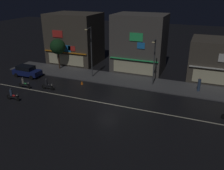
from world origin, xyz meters
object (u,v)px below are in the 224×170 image
Objects in this scene: pedestrian_on_sidewalk at (199,85)px; motorcycle_following at (47,85)px; motorcycle_lead at (12,95)px; parked_car_near_kerb at (27,71)px; streetlamp_west at (91,49)px; streetlamp_mid at (154,58)px; traffic_cone at (82,82)px; motorcycle_trailing_far at (24,83)px.

motorcycle_following is (-18.72, -6.67, -0.35)m from pedestrian_on_sidewalk.
pedestrian_on_sidewalk is 23.37m from motorcycle_lead.
parked_car_near_kerb is 6.69m from motorcycle_following.
parked_car_near_kerb is (-9.41, -3.12, -3.60)m from streetlamp_west.
streetlamp_west is 3.88× the size of motorcycle_lead.
streetlamp_mid is at bearing -169.66° from parked_car_near_kerb.
traffic_cone is (-9.29, -3.16, -3.65)m from streetlamp_mid.
traffic_cone is (6.71, 3.95, -0.36)m from motorcycle_trailing_far.
parked_car_near_kerb is 9.35m from traffic_cone.
traffic_cone is at bearing -130.52° from motorcycle_lead.
streetlamp_mid reaches higher than motorcycle_trailing_far.
streetlamp_mid is 3.46× the size of pedestrian_on_sidewalk.
pedestrian_on_sidewalk is 19.88m from motorcycle_following.
traffic_cone is at bearing -91.69° from streetlamp_west.
motorcycle_lead is at bearing -143.84° from streetlamp_mid.
traffic_cone is (9.32, 0.23, -0.59)m from parked_car_near_kerb.
pedestrian_on_sidewalk reaches higher than motorcycle_lead.
streetlamp_mid is 1.47× the size of parked_car_near_kerb.
parked_car_near_kerb is (-24.65, -3.59, -0.11)m from pedestrian_on_sidewalk.
streetlamp_mid is 3.33× the size of motorcycle_following.
motorcycle_lead and motorcycle_following have the same top height.
motorcycle_following is at bearing 17.18° from motorcycle_trailing_far.
pedestrian_on_sidewalk is 3.32× the size of traffic_cone.
pedestrian_on_sidewalk reaches higher than motorcycle_following.
motorcycle_following is 3.45× the size of traffic_cone.
streetlamp_mid reaches higher than motorcycle_following.
motorcycle_trailing_far is 3.45× the size of traffic_cone.
streetlamp_west is 10.38m from motorcycle_trailing_far.
streetlamp_west reaches higher than traffic_cone.
motorcycle_lead is (-5.44, -10.43, -3.84)m from streetlamp_west.
pedestrian_on_sidewalk is at bearing 24.70° from motorcycle_trailing_far.
motorcycle_following is at bearing -119.99° from motorcycle_lead.
motorcycle_lead is at bearing 118.55° from parked_car_near_kerb.
motorcycle_trailing_far is (2.61, -3.72, -0.24)m from parked_car_near_kerb.
motorcycle_following is 3.38m from motorcycle_trailing_far.
parked_car_near_kerb is at bearing -169.66° from streetlamp_mid.
motorcycle_following is at bearing 152.52° from parked_car_near_kerb.
pedestrian_on_sidewalk reaches higher than traffic_cone.
pedestrian_on_sidewalk is (15.24, 0.47, -3.49)m from streetlamp_west.
streetlamp_mid is at bearing 1.70° from streetlamp_west.
motorcycle_lead is at bearing -125.37° from traffic_cone.
streetlamp_west reaches higher than motorcycle_following.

